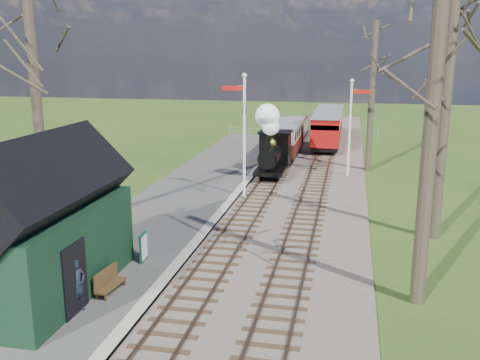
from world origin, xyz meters
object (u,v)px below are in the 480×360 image
object	(u,v)px
semaphore_far	(351,121)
red_carriage_a	(326,131)
bench	(108,281)
station_shed	(42,226)
coach	(285,138)
locomotive	(272,145)
semaphore_near	(243,127)
red_carriage_b	(330,122)
sign_board	(143,247)
person	(77,285)

from	to	relation	value
semaphore_far	red_carriage_a	size ratio (longest dim) A/B	1.11
red_carriage_a	bench	size ratio (longest dim) A/B	3.96
station_shed	coach	bearing A→B (deg)	79.33
red_carriage_a	bench	world-z (taller)	red_carriage_a
locomotive	semaphore_near	bearing A→B (deg)	-99.08
locomotive	red_carriage_a	size ratio (longest dim) A/B	0.83
red_carriage_b	red_carriage_a	bearing A→B (deg)	-90.00
coach	sign_board	world-z (taller)	coach
red_carriage_b	sign_board	size ratio (longest dim) A/B	5.21
semaphore_near	locomotive	size ratio (longest dim) A/B	1.45
locomotive	sign_board	xyz separation A→B (m)	(-2.39, -13.81, -1.29)
semaphore_near	red_carriage_a	xyz separation A→B (m)	(3.37, 14.29, -2.11)
sign_board	red_carriage_b	bearing A→B (deg)	80.16
semaphore_far	red_carriage_a	world-z (taller)	semaphore_far
semaphore_near	person	world-z (taller)	semaphore_near
bench	person	distance (m)	1.40
semaphore_near	semaphore_far	xyz separation A→B (m)	(5.14, 6.00, -0.27)
semaphore_near	semaphore_far	distance (m)	7.91
locomotive	person	distance (m)	17.90
station_shed	sign_board	distance (m)	3.82
red_carriage_b	station_shed	bearing A→B (deg)	-102.24
semaphore_near	locomotive	distance (m)	5.07
red_carriage_a	sign_board	world-z (taller)	red_carriage_a
locomotive	sign_board	size ratio (longest dim) A/B	4.33
semaphore_near	semaphore_far	size ratio (longest dim) A/B	1.09
coach	red_carriage_b	distance (m)	9.36
station_shed	red_carriage_b	size ratio (longest dim) A/B	1.22
semaphore_far	red_carriage_b	distance (m)	14.02
red_carriage_b	bench	xyz separation A→B (m)	(-5.11, -31.39, -0.97)
semaphore_far	locomotive	world-z (taller)	semaphore_far
station_shed	locomotive	distance (m)	17.28
semaphore_far	bench	world-z (taller)	semaphore_far
red_carriage_a	red_carriage_b	bearing A→B (deg)	90.00
station_shed	locomotive	xyz separation A→B (m)	(4.29, 16.74, -0.28)
semaphore_near	sign_board	world-z (taller)	semaphore_near
semaphore_far	bench	bearing A→B (deg)	-111.37
person	station_shed	bearing A→B (deg)	79.18
red_carriage_b	person	xyz separation A→B (m)	(-5.39, -32.70, -0.54)
semaphore_far	red_carriage_a	distance (m)	8.67
bench	red_carriage_b	bearing A→B (deg)	80.75
semaphore_near	coach	size ratio (longest dim) A/B	0.91
semaphore_far	sign_board	size ratio (longest dim) A/B	5.78
locomotive	red_carriage_a	world-z (taller)	locomotive
coach	red_carriage_a	size ratio (longest dim) A/B	1.33
semaphore_far	locomotive	size ratio (longest dim) A/B	1.34
semaphore_near	bench	bearing A→B (deg)	-98.55
station_shed	semaphore_far	world-z (taller)	semaphore_far
coach	red_carriage_b	bearing A→B (deg)	73.87
red_carriage_b	bench	distance (m)	31.82
sign_board	bench	xyz separation A→B (m)	(-0.11, -2.53, -0.15)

